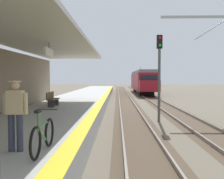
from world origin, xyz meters
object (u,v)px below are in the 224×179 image
object	(u,v)px
platform_bench	(52,99)
rail_signal_post	(159,69)
commuter_person	(15,112)
approaching_train	(143,81)
bicycle_beside_commuter	(43,136)

from	to	relation	value
platform_bench	rail_signal_post	bearing A→B (deg)	-1.20
commuter_person	approaching_train	bearing A→B (deg)	79.97
rail_signal_post	platform_bench	xyz separation A→B (m)	(-6.52, 0.14, -1.82)
rail_signal_post	platform_bench	distance (m)	6.77
bicycle_beside_commuter	platform_bench	size ratio (longest dim) A/B	1.14
commuter_person	bicycle_beside_commuter	bearing A→B (deg)	-9.09
approaching_train	bicycle_beside_commuter	distance (m)	38.84
platform_bench	bicycle_beside_commuter	bearing A→B (deg)	-76.94
approaching_train	bicycle_beside_commuter	size ratio (longest dim) A/B	10.77
rail_signal_post	platform_bench	world-z (taller)	rail_signal_post
bicycle_beside_commuter	platform_bench	world-z (taller)	bicycle_beside_commuter
commuter_person	platform_bench	distance (m)	9.84
bicycle_beside_commuter	rail_signal_post	world-z (taller)	rail_signal_post
bicycle_beside_commuter	rail_signal_post	xyz separation A→B (m)	(4.24, 9.67, 1.90)
approaching_train	bicycle_beside_commuter	bearing A→B (deg)	-99.02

